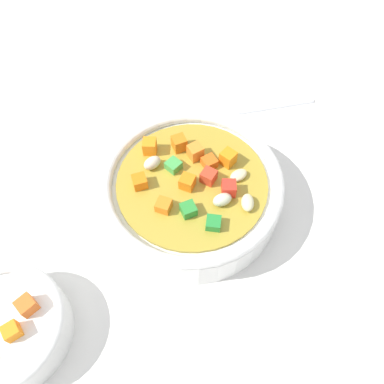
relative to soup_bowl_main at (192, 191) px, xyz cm
name	(u,v)px	position (x,y,z in cm)	size (l,w,h in cm)	color
ground_plane	(192,208)	(0.01, 0.00, -4.01)	(140.00, 140.00, 2.00)	silver
soup_bowl_main	(192,191)	(0.00, 0.00, 0.00)	(20.37, 20.37, 6.70)	white
spoon	(241,110)	(-15.88, -4.62, -2.58)	(16.36, 12.80, 0.89)	silver
side_bowl_small	(6,329)	(23.06, -3.49, -0.81)	(11.96, 11.96, 5.05)	white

